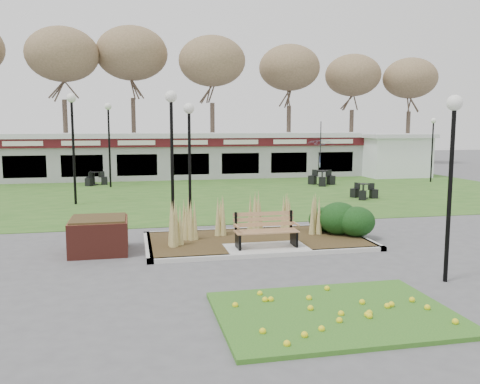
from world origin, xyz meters
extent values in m
plane|color=#515154|center=(0.00, 0.00, 0.00)|extent=(100.00, 100.00, 0.00)
cube|color=#2A5A1C|center=(0.00, 12.00, 0.01)|extent=(34.00, 16.00, 0.02)
cube|color=#26621C|center=(0.00, -4.60, 0.04)|extent=(4.20, 3.00, 0.08)
cube|color=#342614|center=(0.00, 1.20, 0.06)|extent=(6.22, 3.22, 0.12)
cube|color=#B7B7B2|center=(0.00, -0.41, 0.06)|extent=(6.40, 0.18, 0.12)
cube|color=#B7B7B2|center=(0.00, 2.81, 0.06)|extent=(6.40, 0.18, 0.12)
cube|color=#B7B7B2|center=(-3.11, 1.20, 0.06)|extent=(0.18, 3.40, 0.12)
cube|color=#B7B7B2|center=(3.11, 1.20, 0.06)|extent=(0.18, 3.40, 0.12)
cube|color=#B7B7B2|center=(0.00, 0.15, 0.07)|extent=(2.20, 1.20, 0.13)
cone|color=#A39551|center=(-1.90, 1.60, 0.70)|extent=(0.36, 0.36, 1.15)
cone|color=#A39551|center=(-0.90, 2.00, 0.70)|extent=(0.36, 0.36, 1.15)
cone|color=#A39551|center=(0.20, 2.20, 0.70)|extent=(0.36, 0.36, 1.15)
cone|color=#A39551|center=(1.10, 2.00, 0.70)|extent=(0.36, 0.36, 1.15)
cone|color=#A39551|center=(1.90, 1.60, 0.70)|extent=(0.36, 0.36, 1.15)
cone|color=#A39551|center=(-2.40, 0.80, 0.70)|extent=(0.36, 0.36, 1.15)
ellipsoid|color=black|center=(2.60, 1.40, 0.59)|extent=(1.21, 1.10, 0.99)
ellipsoid|color=black|center=(3.00, 1.00, 0.54)|extent=(1.10, 1.00, 0.90)
ellipsoid|color=black|center=(2.90, 1.90, 0.53)|extent=(1.06, 0.96, 0.86)
ellipsoid|color=black|center=(2.30, 1.90, 0.48)|extent=(0.92, 0.84, 0.76)
cube|color=#946743|center=(0.00, 0.15, 0.56)|extent=(1.70, 0.57, 0.04)
cube|color=#946743|center=(0.00, 0.46, 0.84)|extent=(1.70, 0.13, 0.44)
cube|color=black|center=(-0.78, 0.15, 0.34)|extent=(0.06, 0.55, 0.42)
cube|color=black|center=(0.78, 0.15, 0.34)|extent=(0.06, 0.55, 0.42)
cube|color=black|center=(-0.78, 0.45, 0.81)|extent=(0.06, 0.06, 0.50)
cube|color=black|center=(0.78, 0.45, 0.81)|extent=(0.06, 0.06, 0.50)
cube|color=#946743|center=(-0.82, 0.13, 0.74)|extent=(0.05, 0.50, 0.04)
cube|color=#946743|center=(0.82, 0.13, 0.74)|extent=(0.05, 0.50, 0.04)
cube|color=maroon|center=(-4.40, 1.00, 0.45)|extent=(1.50, 1.50, 0.90)
cube|color=#342614|center=(-4.40, 1.00, 0.92)|extent=(1.40, 1.40, 0.06)
cube|color=#999A9C|center=(0.00, 20.00, 1.30)|extent=(24.00, 3.00, 2.60)
cube|color=#490F14|center=(0.00, 18.45, 2.35)|extent=(24.00, 0.18, 0.55)
cube|color=silver|center=(0.00, 20.00, 2.75)|extent=(24.60, 3.40, 0.30)
cube|color=silver|center=(0.00, 18.34, 2.35)|extent=(22.00, 0.02, 0.28)
cube|color=black|center=(0.00, 18.55, 1.00)|extent=(22.00, 0.10, 1.30)
cube|color=white|center=(13.50, 18.00, 1.30)|extent=(4.00, 3.00, 2.60)
cube|color=silver|center=(13.50, 18.00, 2.70)|extent=(4.40, 3.40, 0.25)
cylinder|color=#47382B|center=(-9.00, 28.00, 2.59)|extent=(0.36, 0.36, 5.17)
ellipsoid|color=brown|center=(-9.00, 28.00, 8.39)|extent=(5.24, 5.24, 3.93)
cylinder|color=#47382B|center=(-3.00, 28.00, 2.59)|extent=(0.36, 0.36, 5.17)
ellipsoid|color=brown|center=(-3.00, 28.00, 8.39)|extent=(5.24, 5.24, 3.93)
cylinder|color=#47382B|center=(3.00, 28.00, 2.59)|extent=(0.36, 0.36, 5.17)
ellipsoid|color=brown|center=(3.00, 28.00, 8.39)|extent=(5.24, 5.24, 3.93)
cylinder|color=#47382B|center=(9.00, 28.00, 2.59)|extent=(0.36, 0.36, 5.17)
ellipsoid|color=brown|center=(9.00, 28.00, 8.39)|extent=(5.24, 5.24, 3.93)
cylinder|color=#47382B|center=(15.00, 28.00, 2.59)|extent=(0.36, 0.36, 5.17)
ellipsoid|color=brown|center=(15.00, 28.00, 8.39)|extent=(5.24, 5.24, 3.93)
cylinder|color=#47382B|center=(21.00, 28.00, 2.59)|extent=(0.36, 0.36, 5.17)
ellipsoid|color=brown|center=(21.00, 28.00, 8.39)|extent=(5.24, 5.24, 3.93)
cylinder|color=black|center=(3.14, -3.21, 1.85)|extent=(0.09, 0.09, 3.70)
sphere|color=white|center=(3.14, -3.21, 3.85)|extent=(0.33, 0.33, 0.33)
cylinder|color=black|center=(-1.71, 3.20, 1.88)|extent=(0.09, 0.09, 3.76)
sphere|color=white|center=(-1.71, 3.20, 3.91)|extent=(0.34, 0.34, 0.34)
cylinder|color=black|center=(-5.91, 9.81, 2.18)|extent=(0.11, 0.11, 4.35)
sphere|color=white|center=(-5.91, 9.81, 4.52)|extent=(0.39, 0.39, 0.39)
cylinder|color=black|center=(-2.25, 3.20, 2.05)|extent=(0.10, 0.10, 4.10)
sphere|color=white|center=(-2.25, 3.20, 4.27)|extent=(0.37, 0.37, 0.37)
cylinder|color=black|center=(14.00, 14.43, 1.76)|extent=(0.09, 0.09, 3.52)
sphere|color=white|center=(14.00, 14.43, 3.66)|extent=(0.32, 0.32, 0.32)
cylinder|color=black|center=(-4.68, 15.74, 2.11)|extent=(0.11, 0.11, 4.23)
sphere|color=white|center=(-4.68, 15.74, 4.40)|extent=(0.38, 0.38, 0.38)
cylinder|color=black|center=(-5.61, 17.00, 0.03)|extent=(0.43, 0.43, 0.03)
cylinder|color=black|center=(-5.61, 17.00, 0.38)|extent=(0.05, 0.05, 0.71)
cylinder|color=black|center=(-5.61, 17.00, 0.75)|extent=(0.59, 0.59, 0.02)
cube|color=black|center=(-5.07, 17.01, 0.25)|extent=(0.34, 0.34, 0.45)
cube|color=black|center=(-5.89, 17.46, 0.25)|extent=(0.46, 0.46, 0.45)
cube|color=black|center=(-5.88, 16.53, 0.25)|extent=(0.45, 0.45, 0.45)
cylinder|color=black|center=(6.96, 8.80, 0.03)|extent=(0.40, 0.40, 0.03)
cylinder|color=black|center=(6.96, 8.80, 0.36)|extent=(0.05, 0.05, 0.66)
cylinder|color=black|center=(6.96, 8.80, 0.70)|extent=(0.55, 0.55, 0.02)
cube|color=black|center=(7.47, 8.79, 0.23)|extent=(0.32, 0.32, 0.42)
cube|color=black|center=(6.72, 9.24, 0.23)|extent=(0.42, 0.42, 0.42)
cube|color=black|center=(6.70, 8.36, 0.23)|extent=(0.43, 0.43, 0.42)
cylinder|color=black|center=(7.02, 14.25, 0.04)|extent=(0.49, 0.49, 0.03)
cylinder|color=black|center=(7.02, 14.25, 0.43)|extent=(0.06, 0.06, 0.79)
cylinder|color=black|center=(7.02, 14.25, 0.84)|extent=(0.66, 0.66, 0.03)
cube|color=black|center=(7.61, 14.37, 0.27)|extent=(0.44, 0.44, 0.51)
cube|color=black|center=(6.62, 14.70, 0.27)|extent=(0.53, 0.53, 0.51)
cube|color=black|center=(6.82, 13.67, 0.27)|extent=(0.48, 0.48, 0.51)
cylinder|color=black|center=(8.33, 18.00, 1.10)|extent=(0.06, 0.06, 2.20)
imported|color=#2F4BA7|center=(8.33, 18.00, 1.61)|extent=(2.07, 2.11, 1.85)
imported|color=black|center=(-9.29, 21.00, 0.75)|extent=(4.82, 2.79, 1.50)
camera|label=1|loc=(-3.47, -12.77, 3.38)|focal=38.00mm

